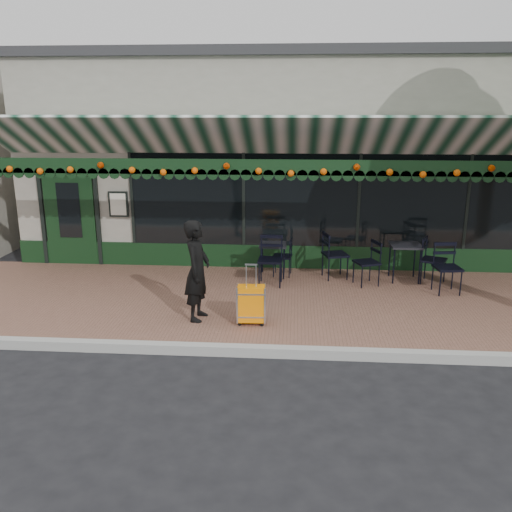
# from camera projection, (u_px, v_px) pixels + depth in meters

# --- Properties ---
(ground) EXTENTS (80.00, 80.00, 0.00)m
(ground) POSITION_uv_depth(u_px,v_px,m) (286.00, 354.00, 7.93)
(ground) COLOR black
(ground) RESTS_ON ground
(sidewalk) EXTENTS (18.00, 4.00, 0.15)m
(sidewalk) POSITION_uv_depth(u_px,v_px,m) (288.00, 302.00, 9.84)
(sidewalk) COLOR brown
(sidewalk) RESTS_ON ground
(curb) EXTENTS (18.00, 0.16, 0.15)m
(curb) POSITION_uv_depth(u_px,v_px,m) (286.00, 352.00, 7.83)
(curb) COLOR #9E9E99
(curb) RESTS_ON ground
(restaurant_building) EXTENTS (12.00, 9.60, 4.50)m
(restaurant_building) POSITION_uv_depth(u_px,v_px,m) (293.00, 154.00, 14.87)
(restaurant_building) COLOR gray
(restaurant_building) RESTS_ON ground
(woman) EXTENTS (0.46, 0.64, 1.64)m
(woman) POSITION_uv_depth(u_px,v_px,m) (197.00, 271.00, 8.67)
(woman) COLOR black
(woman) RESTS_ON sidewalk
(suitcase) EXTENTS (0.44, 0.26, 0.99)m
(suitcase) POSITION_uv_depth(u_px,v_px,m) (251.00, 304.00, 8.58)
(suitcase) COLOR orange
(suitcase) RESTS_ON sidewalk
(cafe_table_a) EXTENTS (0.60, 0.60, 0.74)m
(cafe_table_a) POSITION_uv_depth(u_px,v_px,m) (405.00, 248.00, 10.71)
(cafe_table_a) COLOR black
(cafe_table_a) RESTS_ON sidewalk
(cafe_table_b) EXTENTS (0.55, 0.55, 0.67)m
(cafe_table_b) POSITION_uv_depth(u_px,v_px,m) (273.00, 247.00, 11.01)
(cafe_table_b) COLOR black
(cafe_table_b) RESTS_ON sidewalk
(chair_a_left) EXTENTS (0.57, 0.57, 0.88)m
(chair_a_left) POSITION_uv_depth(u_px,v_px,m) (367.00, 263.00, 10.49)
(chair_a_left) COLOR black
(chair_a_left) RESTS_ON sidewalk
(chair_a_right) EXTENTS (0.61, 0.61, 0.92)m
(chair_a_right) POSITION_uv_depth(u_px,v_px,m) (434.00, 261.00, 10.57)
(chair_a_right) COLOR black
(chair_a_right) RESTS_ON sidewalk
(chair_a_front) EXTENTS (0.53, 0.53, 0.94)m
(chair_a_front) POSITION_uv_depth(u_px,v_px,m) (447.00, 268.00, 10.01)
(chair_a_front) COLOR black
(chair_a_front) RESTS_ON sidewalk
(chair_b_left) EXTENTS (0.43, 0.43, 0.79)m
(chair_b_left) POSITION_uv_depth(u_px,v_px,m) (282.00, 257.00, 11.09)
(chair_b_left) COLOR black
(chair_b_left) RESTS_ON sidewalk
(chair_b_right) EXTENTS (0.59, 0.59, 0.96)m
(chair_b_right) POSITION_uv_depth(u_px,v_px,m) (335.00, 255.00, 10.91)
(chair_b_right) COLOR black
(chair_b_right) RESTS_ON sidewalk
(chair_b_front) EXTENTS (0.51, 0.51, 0.98)m
(chair_b_front) POSITION_uv_depth(u_px,v_px,m) (270.00, 261.00, 10.46)
(chair_b_front) COLOR black
(chair_b_front) RESTS_ON sidewalk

